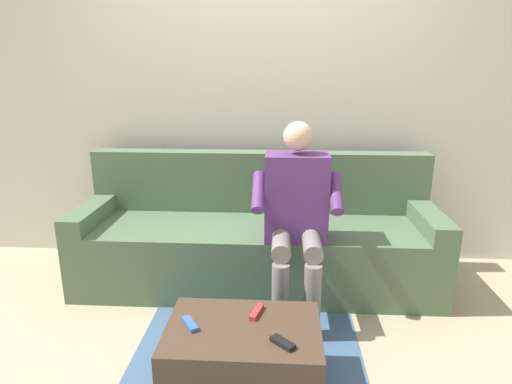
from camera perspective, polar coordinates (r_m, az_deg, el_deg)
ground_plane at (r=2.65m, az=-0.82°, el=-18.63°), size 8.00×8.00×0.00m
back_wall at (r=3.42m, az=0.64°, el=11.58°), size 4.70×0.06×2.49m
couch at (r=3.15m, az=0.14°, el=-6.33°), size 2.50×0.77×0.91m
coffee_table at (r=2.22m, az=-1.68°, el=-20.99°), size 0.73×0.50×0.34m
person_solo_seated at (r=2.65m, az=5.33°, el=-2.31°), size 0.54×0.55×1.20m
remote_blue at (r=2.15m, az=-8.64°, el=-16.74°), size 0.10×0.13×0.02m
remote_red at (r=2.21m, az=0.08°, el=-15.47°), size 0.07×0.14×0.02m
remote_black at (r=2.01m, az=3.52°, el=-19.14°), size 0.12×0.11×0.02m
floor_rug at (r=2.43m, az=-1.34°, el=-22.20°), size 1.24×1.80×0.01m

